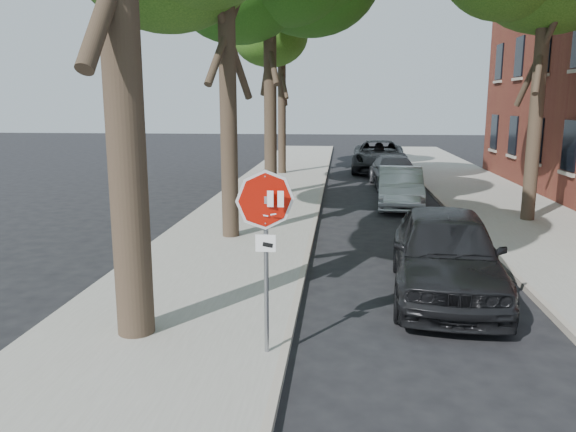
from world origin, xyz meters
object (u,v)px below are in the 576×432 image
(tree_far, at_px, (282,28))
(car_a, at_px, (446,253))
(stop_sign, at_px, (266,227))
(car_c, at_px, (394,172))
(car_b, at_px, (400,187))
(car_d, at_px, (379,156))

(tree_far, xyz_separation_m, car_a, (5.03, -18.04, -6.38))
(stop_sign, height_order, tree_far, tree_far)
(stop_sign, distance_m, car_c, 17.52)
(car_a, bearing_deg, car_b, 94.35)
(stop_sign, relative_size, car_d, 0.44)
(tree_far, distance_m, car_b, 12.03)
(stop_sign, xyz_separation_m, car_d, (3.00, 22.79, -1.12))
(tree_far, bearing_deg, car_b, -59.68)
(tree_far, relative_size, car_d, 1.56)
(tree_far, height_order, car_b, tree_far)
(stop_sign, relative_size, car_c, 0.56)
(car_c, distance_m, car_d, 5.64)
(tree_far, bearing_deg, car_c, -36.76)
(stop_sign, distance_m, tree_far, 21.88)
(car_b, distance_m, car_c, 4.76)
(tree_far, height_order, car_a, tree_far)
(stop_sign, height_order, car_a, stop_sign)
(car_b, bearing_deg, car_c, 91.22)
(stop_sign, bearing_deg, car_b, 76.03)
(car_c, bearing_deg, stop_sign, -103.89)
(car_b, relative_size, car_d, 0.71)
(car_a, distance_m, car_c, 14.07)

